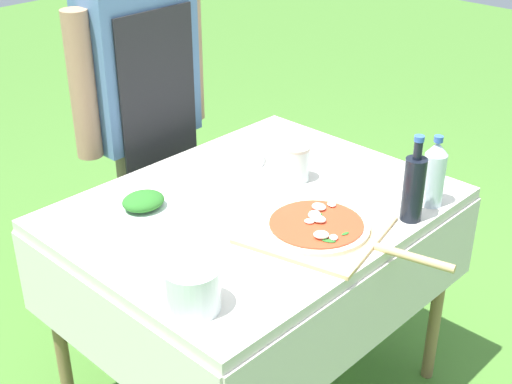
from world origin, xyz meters
The scene contains 9 objects.
prep_table centered at (0.00, 0.00, 0.70)m, with size 1.16×0.91×0.79m.
person_cook centered at (0.10, 0.67, 0.91)m, with size 0.58×0.19×1.55m.
pizza_on_peel centered at (0.01, -0.25, 0.80)m, with size 0.43×0.61×0.05m.
oil_bottle centered at (0.25, -0.40, 0.89)m, with size 0.06×0.06×0.27m.
water_bottle centered at (0.37, -0.39, 0.89)m, with size 0.07×0.07×0.23m.
herb_container centered at (-0.26, 0.22, 0.81)m, with size 0.17×0.15×0.05m.
mixing_tub centered at (-0.48, -0.25, 0.84)m, with size 0.14×0.14×0.12m, color silver.
plate_stack centered at (0.15, 0.28, 0.80)m, with size 0.25×0.25×0.02m.
sauce_jar centered at (0.21, 0.02, 0.84)m, with size 0.09×0.09×0.12m.
Camera 1 is at (-1.38, -1.33, 1.85)m, focal length 50.00 mm.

